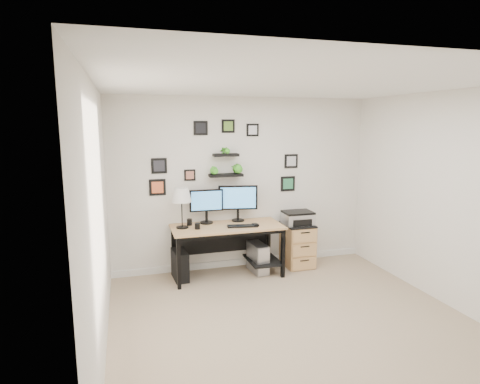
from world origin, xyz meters
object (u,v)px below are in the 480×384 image
object	(u,v)px
table_lamp	(182,196)
printer	(298,218)
mug	(197,226)
desk	(229,233)
pc_tower_grey	(258,258)
file_cabinet	(298,245)
monitor_right	(238,200)
pc_tower_black	(180,265)
monitor_left	(206,204)

from	to	relation	value
table_lamp	printer	world-z (taller)	table_lamp
mug	desk	bearing A→B (deg)	11.30
table_lamp	mug	size ratio (longest dim) A/B	6.79
pc_tower_grey	file_cabinet	bearing A→B (deg)	7.25
mug	pc_tower_grey	bearing A→B (deg)	4.19
mug	file_cabinet	size ratio (longest dim) A/B	0.13
monitor_right	pc_tower_black	bearing A→B (deg)	-169.06
mug	file_cabinet	xyz separation A→B (m)	(1.60, 0.15, -0.46)
mug	file_cabinet	distance (m)	1.67
file_cabinet	printer	world-z (taller)	printer
monitor_left	mug	size ratio (longest dim) A/B	6.01
monitor_left	file_cabinet	xyz separation A→B (m)	(1.41, -0.13, -0.71)
table_lamp	monitor_left	bearing A→B (deg)	22.68
mug	monitor_left	bearing A→B (deg)	56.55
monitor_right	table_lamp	size ratio (longest dim) A/B	1.02
monitor_left	pc_tower_grey	xyz separation A→B (m)	(0.73, -0.22, -0.83)
monitor_left	printer	bearing A→B (deg)	-5.73
desk	mug	distance (m)	0.52
desk	file_cabinet	distance (m)	1.16
desk	pc_tower_grey	distance (m)	0.60
monitor_right	printer	xyz separation A→B (m)	(0.92, -0.14, -0.30)
pc_tower_black	printer	bearing A→B (deg)	-2.50
monitor_left	mug	world-z (taller)	monitor_left
pc_tower_grey	file_cabinet	distance (m)	0.70
monitor_right	file_cabinet	world-z (taller)	monitor_right
monitor_left	mug	bearing A→B (deg)	-123.45
monitor_right	pc_tower_black	xyz separation A→B (m)	(-0.92, -0.18, -0.86)
file_cabinet	printer	size ratio (longest dim) A/B	1.51
mug	file_cabinet	bearing A→B (deg)	5.50
monitor_right	table_lamp	bearing A→B (deg)	-169.36
monitor_left	printer	xyz separation A→B (m)	(1.40, -0.14, -0.27)
monitor_left	table_lamp	xyz separation A→B (m)	(-0.38, -0.16, 0.16)
monitor_right	table_lamp	distance (m)	0.89
monitor_left	file_cabinet	size ratio (longest dim) A/B	0.75
monitor_left	pc_tower_grey	world-z (taller)	monitor_left
printer	pc_tower_grey	bearing A→B (deg)	-173.35
desk	file_cabinet	bearing A→B (deg)	2.97
printer	mug	bearing A→B (deg)	-174.77
pc_tower_black	file_cabinet	size ratio (longest dim) A/B	0.62
table_lamp	file_cabinet	xyz separation A→B (m)	(1.80, 0.03, -0.87)
mug	pc_tower_grey	size ratio (longest dim) A/B	0.18
desk	pc_tower_grey	size ratio (longest dim) A/B	3.51
monitor_right	table_lamp	world-z (taller)	table_lamp
desk	table_lamp	distance (m)	0.89
pc_tower_black	printer	world-z (taller)	printer
mug	table_lamp	bearing A→B (deg)	146.97
pc_tower_grey	mug	bearing A→B (deg)	-175.81
printer	desk	bearing A→B (deg)	-177.43
desk	pc_tower_black	world-z (taller)	desk
monitor_right	mug	bearing A→B (deg)	-156.74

